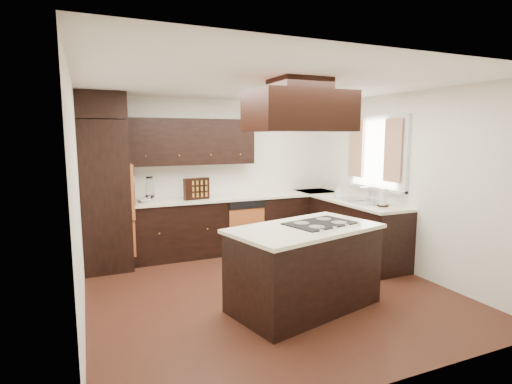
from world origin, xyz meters
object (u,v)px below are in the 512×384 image
oven_column (105,196)px  spice_rack (197,189)px  island (304,269)px  range_hood (299,112)px

oven_column → spice_rack: 1.34m
island → range_hood: 1.72m
oven_column → range_hood: size_ratio=2.02×
oven_column → range_hood: bearing=-50.3°
oven_column → range_hood: range_hood is taller
island → oven_column: bearing=115.9°
oven_column → island: 3.08m
oven_column → island: size_ratio=1.32×
island → spice_rack: bearing=90.4°
range_hood → spice_rack: (-0.53, 2.25, -1.07)m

